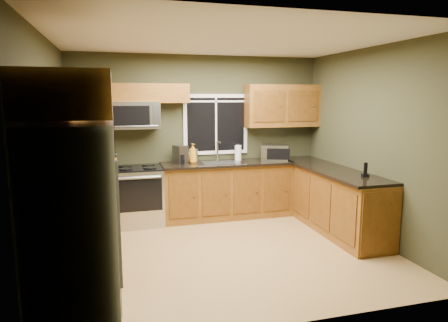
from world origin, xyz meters
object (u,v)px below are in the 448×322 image
microwave (135,115)px  soap_bottle_c (185,157)px  refrigerator (74,228)px  paper_towel_roll (238,153)px  toaster_oven (274,153)px  cordless_phone (365,172)px  coffee_maker (180,155)px  kettle (194,155)px  range (138,196)px  soap_bottle_a (193,153)px

microwave → soap_bottle_c: microwave is taller
refrigerator → paper_towel_roll: size_ratio=6.32×
microwave → toaster_oven: (2.28, -0.20, -0.65)m
refrigerator → cordless_phone: bearing=17.0°
coffee_maker → paper_towel_roll: 1.01m
coffee_maker → cordless_phone: 2.85m
refrigerator → kettle: bearing=61.2°
refrigerator → paper_towel_roll: 3.78m
toaster_oven → soap_bottle_c: (-1.48, 0.30, -0.05)m
refrigerator → microwave: bearing=76.7°
toaster_oven → coffee_maker: size_ratio=1.82×
refrigerator → coffee_maker: bearing=64.1°
range → microwave: 1.27m
range → microwave: microwave is taller
refrigerator → paper_towel_roll: bearing=50.8°
paper_towel_roll → cordless_phone: paper_towel_roll is taller
range → soap_bottle_a: 1.10m
refrigerator → kettle: 3.37m
kettle → soap_bottle_a: size_ratio=0.84×
microwave → soap_bottle_c: size_ratio=4.37×
microwave → soap_bottle_c: (0.80, 0.09, -0.70)m
toaster_oven → paper_towel_roll: 0.62m
refrigerator → coffee_maker: 3.18m
toaster_oven → soap_bottle_a: 1.38m
range → kettle: (0.93, 0.18, 0.60)m
kettle → cordless_phone: 2.73m
soap_bottle_a → refrigerator: bearing=-119.2°
toaster_oven → soap_bottle_a: soap_bottle_a is taller
coffee_maker → soap_bottle_a: (0.20, -0.02, 0.02)m
kettle → soap_bottle_a: (-0.03, -0.11, 0.04)m
refrigerator → range: refrigerator is taller
toaster_oven → coffee_maker: coffee_maker is taller
kettle → soap_bottle_a: 0.12m
toaster_oven → coffee_maker: (-1.58, 0.15, -0.00)m
microwave → soap_bottle_c: bearing=6.7°
microwave → toaster_oven: microwave is taller
refrigerator → microwave: microwave is taller
coffee_maker → kettle: size_ratio=1.09×
range → coffee_maker: coffee_maker is taller
cordless_phone → range: bearing=150.7°
soap_bottle_c → soap_bottle_a: bearing=-57.7°
range → toaster_oven: toaster_oven is taller
toaster_oven → kettle: size_ratio=1.97×
toaster_oven → soap_bottle_c: toaster_oven is taller
kettle → paper_towel_roll: size_ratio=0.95×
toaster_oven → soap_bottle_a: (-1.38, 0.14, 0.02)m
cordless_phone → soap_bottle_c: bearing=138.7°
paper_towel_roll → kettle: bearing=178.2°
range → soap_bottle_c: soap_bottle_c is taller
refrigerator → toaster_oven: (2.96, 2.70, 0.18)m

